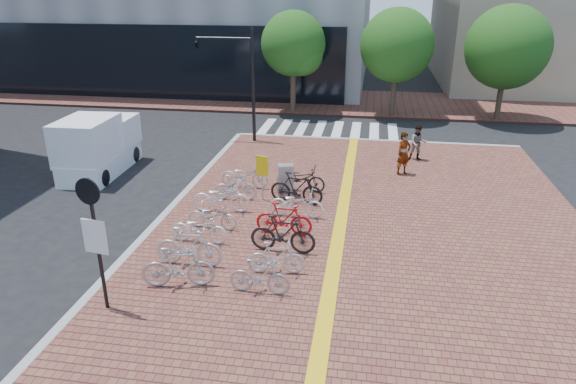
% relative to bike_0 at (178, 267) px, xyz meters
% --- Properties ---
extents(ground, '(120.00, 120.00, 0.00)m').
position_rel_bike_0_xyz_m(ground, '(1.87, 2.54, -0.72)').
color(ground, black).
rests_on(ground, ground).
extents(sidewalk, '(14.00, 34.00, 0.15)m').
position_rel_bike_0_xyz_m(sidewalk, '(4.87, -2.46, -0.64)').
color(sidewalk, brown).
rests_on(sidewalk, ground).
extents(tactile_strip, '(0.40, 34.00, 0.01)m').
position_rel_bike_0_xyz_m(tactile_strip, '(3.87, -2.46, -0.56)').
color(tactile_strip, gold).
rests_on(tactile_strip, sidewalk).
extents(kerb_west, '(0.25, 34.00, 0.15)m').
position_rel_bike_0_xyz_m(kerb_west, '(-2.13, -2.46, -0.64)').
color(kerb_west, gray).
rests_on(kerb_west, ground).
extents(kerb_north, '(14.00, 0.25, 0.15)m').
position_rel_bike_0_xyz_m(kerb_north, '(4.87, 14.54, -0.64)').
color(kerb_north, gray).
rests_on(kerb_north, ground).
extents(far_sidewalk, '(70.00, 8.00, 0.15)m').
position_rel_bike_0_xyz_m(far_sidewalk, '(1.87, 23.54, -0.64)').
color(far_sidewalk, brown).
rests_on(far_sidewalk, ground).
extents(crosswalk, '(7.50, 4.00, 0.01)m').
position_rel_bike_0_xyz_m(crosswalk, '(2.37, 16.54, -0.71)').
color(crosswalk, silver).
rests_on(crosswalk, ground).
extents(street_trees, '(16.20, 4.60, 6.35)m').
position_rel_bike_0_xyz_m(street_trees, '(6.91, 20.00, 3.38)').
color(street_trees, '#38281E').
rests_on(street_trees, far_sidewalk).
extents(bike_0, '(1.95, 0.90, 1.13)m').
position_rel_bike_0_xyz_m(bike_0, '(0.00, 0.00, 0.00)').
color(bike_0, '#A2A2A7').
rests_on(bike_0, sidewalk).
extents(bike_1, '(1.91, 0.55, 1.15)m').
position_rel_bike_0_xyz_m(bike_1, '(-0.10, 1.09, 0.01)').
color(bike_1, silver).
rests_on(bike_1, sidewalk).
extents(bike_2, '(1.79, 0.66, 0.93)m').
position_rel_bike_0_xyz_m(bike_2, '(-0.26, 2.44, -0.10)').
color(bike_2, white).
rests_on(bike_2, sidewalk).
extents(bike_3, '(1.69, 0.72, 0.87)m').
position_rel_bike_0_xyz_m(bike_3, '(-0.15, 3.44, -0.13)').
color(bike_3, '#BCBCC1').
rests_on(bike_3, sidewalk).
extents(bike_4, '(2.04, 0.87, 1.04)m').
position_rel_bike_0_xyz_m(bike_4, '(-0.25, 4.76, -0.04)').
color(bike_4, white).
rests_on(bike_4, sidewalk).
extents(bike_5, '(1.62, 0.65, 0.95)m').
position_rel_bike_0_xyz_m(bike_5, '(-0.04, 5.86, -0.09)').
color(bike_5, silver).
rests_on(bike_5, sidewalk).
extents(bike_6, '(1.87, 0.71, 0.97)m').
position_rel_bike_0_xyz_m(bike_6, '(-0.00, 7.10, -0.08)').
color(bike_6, silver).
rests_on(bike_6, sidewalk).
extents(bike_7, '(1.58, 0.48, 0.94)m').
position_rel_bike_0_xyz_m(bike_7, '(2.13, 0.04, -0.09)').
color(bike_7, '#A3A3A7').
rests_on(bike_7, sidewalk).
extents(bike_8, '(1.61, 0.62, 0.94)m').
position_rel_bike_0_xyz_m(bike_8, '(2.36, 1.05, -0.09)').
color(bike_8, silver).
rests_on(bike_8, sidewalk).
extents(bike_9, '(1.95, 0.63, 1.16)m').
position_rel_bike_0_xyz_m(bike_9, '(2.33, 2.26, 0.01)').
color(bike_9, black).
rests_on(bike_9, sidewalk).
extents(bike_10, '(1.80, 0.59, 1.07)m').
position_rel_bike_0_xyz_m(bike_10, '(2.17, 3.37, -0.03)').
color(bike_10, red).
rests_on(bike_10, sidewalk).
extents(bike_11, '(1.87, 0.69, 0.97)m').
position_rel_bike_0_xyz_m(bike_11, '(2.36, 4.76, -0.08)').
color(bike_11, white).
rests_on(bike_11, sidewalk).
extents(bike_12, '(2.00, 0.84, 1.16)m').
position_rel_bike_0_xyz_m(bike_12, '(2.20, 5.87, 0.02)').
color(bike_12, black).
rests_on(bike_12, sidewalk).
extents(bike_13, '(1.97, 0.94, 0.99)m').
position_rel_bike_0_xyz_m(bike_13, '(2.17, 7.12, -0.07)').
color(bike_13, black).
rests_on(bike_13, sidewalk).
extents(pedestrian_a, '(0.77, 0.72, 1.76)m').
position_rel_bike_0_xyz_m(pedestrian_a, '(6.05, 9.62, 0.32)').
color(pedestrian_a, gray).
rests_on(pedestrian_a, sidewalk).
extents(pedestrian_b, '(0.80, 0.65, 1.57)m').
position_rel_bike_0_xyz_m(pedestrian_b, '(6.77, 11.60, 0.22)').
color(pedestrian_b, '#484E5B').
rests_on(pedestrian_b, sidewalk).
extents(utility_box, '(0.64, 0.53, 1.20)m').
position_rel_bike_0_xyz_m(utility_box, '(1.69, 6.54, 0.04)').
color(utility_box, '#AEAEB2').
rests_on(utility_box, sidewalk).
extents(yellow_sign, '(0.45, 0.16, 1.69)m').
position_rel_bike_0_xyz_m(yellow_sign, '(0.94, 5.96, 0.60)').
color(yellow_sign, '#B7B7BC').
rests_on(yellow_sign, sidewalk).
extents(notice_sign, '(0.62, 0.19, 3.38)m').
position_rel_bike_0_xyz_m(notice_sign, '(-1.40, -1.23, 1.56)').
color(notice_sign, black).
rests_on(notice_sign, sidewalk).
extents(traffic_light_pole, '(2.92, 1.12, 5.43)m').
position_rel_bike_0_xyz_m(traffic_light_pole, '(-2.31, 13.41, 3.18)').
color(traffic_light_pole, black).
rests_on(traffic_light_pole, sidewalk).
extents(box_truck, '(2.02, 4.36, 2.48)m').
position_rel_bike_0_xyz_m(box_truck, '(-6.51, 8.14, 0.45)').
color(box_truck, white).
rests_on(box_truck, ground).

